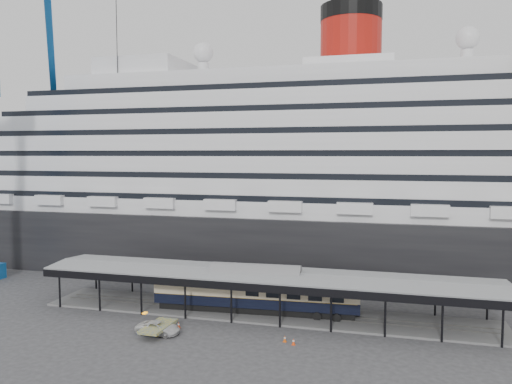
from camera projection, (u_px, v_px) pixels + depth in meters
ground at (253, 328)px, 56.50m from camera, size 200.00×200.00×0.00m
cruise_ship at (302, 161)px, 85.91m from camera, size 130.00×30.00×43.90m
platform_canopy at (264, 295)px, 61.13m from camera, size 56.00×9.18×5.30m
port_truck at (158, 328)px, 54.45m from camera, size 4.96×2.45×1.35m
pullman_carriage at (256, 290)px, 61.36m from camera, size 25.43×4.78×24.82m
traffic_cone_left at (179, 325)px, 56.28m from camera, size 0.49×0.49×0.73m
traffic_cone_mid at (293, 342)px, 51.35m from camera, size 0.38×0.38×0.70m
traffic_cone_right at (285, 339)px, 52.15m from camera, size 0.45×0.45×0.71m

